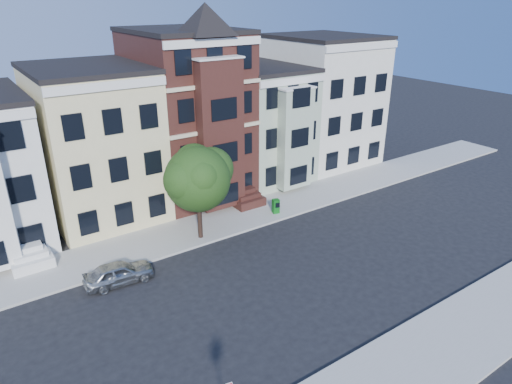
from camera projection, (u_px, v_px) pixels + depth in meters
ground at (309, 272)px, 25.72m from camera, size 120.00×120.00×0.00m
far_sidewalk at (234, 219)px, 31.74m from camera, size 60.00×4.00×0.15m
near_sidewalk at (431, 355)px, 19.63m from camera, size 60.00×4.00×0.15m
house_yellow at (95, 145)px, 31.07m from camera, size 7.00×9.00×10.00m
house_brown at (187, 116)px, 34.33m from camera, size 7.00×9.00×12.00m
house_green at (258, 123)px, 38.30m from camera, size 6.00×9.00×9.00m
house_cream at (321, 102)px, 41.56m from camera, size 8.00×9.00×11.00m
street_tree at (198, 183)px, 27.72m from camera, size 8.00×8.00×7.41m
parked_car at (119, 273)px, 24.52m from camera, size 3.79×1.76×1.25m
newspaper_box at (276, 206)px, 32.25m from camera, size 0.54×0.51×1.02m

